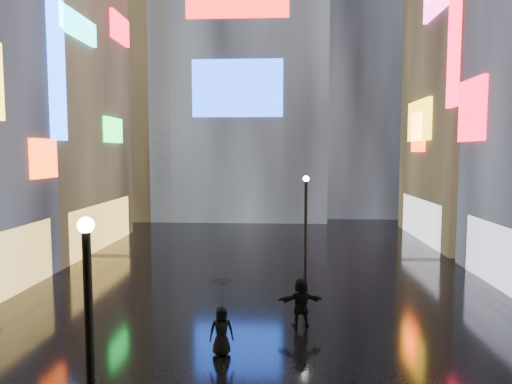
{
  "coord_description": "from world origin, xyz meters",
  "views": [
    {
      "loc": [
        0.85,
        -3.62,
        6.35
      ],
      "look_at": [
        0.0,
        12.0,
        5.0
      ],
      "focal_mm": 32.0,
      "sensor_mm": 36.0,
      "label": 1
    }
  ],
  "objects": [
    {
      "name": "tower_flank_right",
      "position": [
        9.0,
        46.0,
        17.0
      ],
      "size": [
        12.0,
        12.0,
        34.0
      ],
      "primitive_type": "cube",
      "color": "black",
      "rests_on": "ground"
    },
    {
      "name": "ground",
      "position": [
        0.0,
        20.0,
        0.0
      ],
      "size": [
        140.0,
        140.0,
        0.0
      ],
      "primitive_type": "plane",
      "color": "black",
      "rests_on": "ground"
    },
    {
      "name": "lamp_far",
      "position": [
        2.11,
        19.21,
        2.94
      ],
      "size": [
        0.3,
        0.3,
        5.2
      ],
      "color": "black",
      "rests_on": "ground"
    },
    {
      "name": "umbrella_2",
      "position": [
        -0.98,
        10.14,
        2.02
      ],
      "size": [
        1.17,
        1.15,
        0.93
      ],
      "primitive_type": "imported",
      "rotation": [
        0.0,
        0.0,
        4.85
      ],
      "color": "black",
      "rests_on": "pedestrian_4"
    },
    {
      "name": "lamp_near",
      "position": [
        -2.66,
        4.33,
        2.94
      ],
      "size": [
        0.3,
        0.3,
        5.2
      ],
      "color": "black",
      "rests_on": "ground"
    },
    {
      "name": "pedestrian_5",
      "position": [
        1.61,
        12.68,
        0.89
      ],
      "size": [
        1.72,
        0.77,
        1.79
      ],
      "primitive_type": "imported",
      "rotation": [
        0.0,
        0.0,
        3.29
      ],
      "color": "black",
      "rests_on": "ground"
    },
    {
      "name": "pedestrian_4",
      "position": [
        -0.98,
        10.14,
        0.78
      ],
      "size": [
        0.83,
        0.61,
        1.56
      ],
      "primitive_type": "imported",
      "rotation": [
        0.0,
        0.0,
        0.16
      ],
      "color": "black",
      "rests_on": "ground"
    },
    {
      "name": "building_right_far",
      "position": [
        15.98,
        30.0,
        13.98
      ],
      "size": [
        10.28,
        12.0,
        28.0
      ],
      "color": "black",
      "rests_on": "ground"
    },
    {
      "name": "tower_main",
      "position": [
        -3.0,
        43.97,
        21.01
      ],
      "size": [
        16.0,
        14.2,
        42.0
      ],
      "color": "black",
      "rests_on": "ground"
    },
    {
      "name": "building_left_far",
      "position": [
        -15.98,
        26.0,
        10.98
      ],
      "size": [
        10.28,
        12.0,
        22.0
      ],
      "color": "black",
      "rests_on": "ground"
    },
    {
      "name": "tower_flank_left",
      "position": [
        -14.0,
        42.0,
        13.0
      ],
      "size": [
        10.0,
        10.0,
        26.0
      ],
      "primitive_type": "cube",
      "color": "black",
      "rests_on": "ground"
    }
  ]
}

